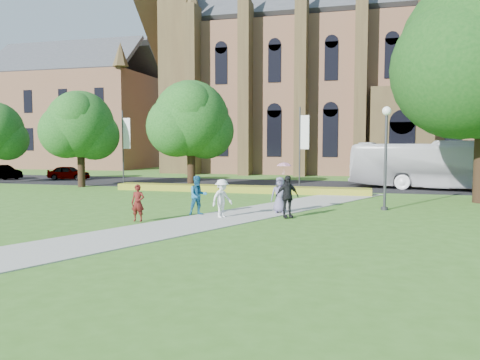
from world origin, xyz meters
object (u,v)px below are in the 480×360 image
(pedestrian_0, at_px, (138,203))
(streetlamp, at_px, (386,145))
(tour_coach, at_px, (441,165))
(car_1, at_px, (2,172))
(car_0, at_px, (69,173))

(pedestrian_0, bearing_deg, streetlamp, 26.49)
(pedestrian_0, bearing_deg, tour_coach, 45.76)
(streetlamp, bearing_deg, pedestrian_0, -147.59)
(car_1, bearing_deg, tour_coach, -77.89)
(pedestrian_0, bearing_deg, car_0, 125.00)
(car_0, xyz_separation_m, car_1, (-6.56, -0.97, 0.01))
(car_1, relative_size, pedestrian_0, 2.56)
(streetlamp, bearing_deg, tour_coach, 69.99)
(car_0, relative_size, car_1, 0.95)
(pedestrian_0, bearing_deg, car_1, 135.51)
(streetlamp, bearing_deg, car_1, 160.02)
(car_1, xyz_separation_m, pedestrian_0, (23.97, -19.11, 0.14))
(streetlamp, bearing_deg, car_0, 154.17)
(streetlamp, relative_size, pedestrian_0, 3.29)
(car_0, bearing_deg, streetlamp, -120.83)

